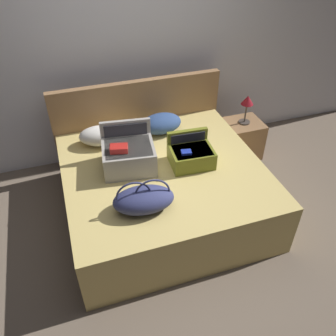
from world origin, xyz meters
The scene contains 11 objects.
ground_plane centered at (0.00, 0.00, 0.00)m, with size 12.00×12.00×0.00m, color #6B5B4C.
back_wall centered at (0.00, 1.65, 1.30)m, with size 8.00×0.10×2.60m, color silver.
bed centered at (0.00, 0.40, 0.28)m, with size 1.89×1.79×0.57m, color tan.
headboard centered at (0.00, 1.34, 0.53)m, with size 1.92×0.08×1.05m, color olive.
hard_case_large centered at (-0.30, 0.53, 0.71)m, with size 0.53×0.49×0.40m.
hard_case_medium centered at (0.27, 0.39, 0.67)m, with size 0.42×0.36×0.29m.
duffel_bag centered at (-0.32, -0.07, 0.67)m, with size 0.54×0.34×0.30m.
pillow_near_headboard centered at (0.17, 1.03, 0.67)m, with size 0.45×0.30×0.20m, color navy.
pillow_center_head centered at (-0.48, 0.99, 0.67)m, with size 0.48×0.26×0.20m, color white.
nightstand centered at (1.22, 1.05, 0.23)m, with size 0.44×0.40×0.47m, color olive.
table_lamp centered at (1.22, 1.05, 0.73)m, with size 0.14×0.14×0.35m.
Camera 1 is at (-0.79, -2.12, 2.66)m, focal length 37.57 mm.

